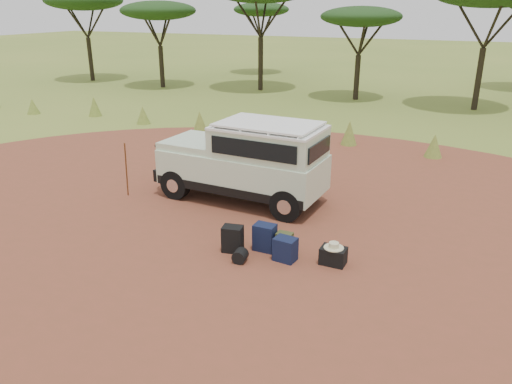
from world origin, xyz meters
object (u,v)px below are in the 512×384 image
at_px(backpack_navy, 265,237).
at_px(duffel_navy, 285,249).
at_px(walking_staff, 126,170).
at_px(backpack_black, 233,239).
at_px(safari_vehicle, 247,163).
at_px(hard_case, 333,256).
at_px(backpack_olive, 284,243).

height_order(backpack_navy, duffel_navy, backpack_navy).
relative_size(walking_staff, backpack_black, 2.76).
distance_m(safari_vehicle, walking_staff, 3.21).
xyz_separation_m(safari_vehicle, hard_case, (3.02, -2.44, -0.86)).
height_order(walking_staff, backpack_navy, walking_staff).
distance_m(duffel_navy, hard_case, 0.96).
distance_m(safari_vehicle, hard_case, 3.98).
distance_m(backpack_navy, backpack_olive, 0.43).
height_order(duffel_navy, hard_case, duffel_navy).
height_order(safari_vehicle, duffel_navy, safari_vehicle).
distance_m(walking_staff, duffel_navy, 5.36).
bearing_deg(duffel_navy, backpack_olive, 120.72).
bearing_deg(safari_vehicle, walking_staff, -156.67).
relative_size(backpack_navy, backpack_olive, 1.29).
distance_m(walking_staff, backpack_navy, 4.76).
xyz_separation_m(backpack_black, backpack_navy, (0.59, 0.33, 0.01)).
bearing_deg(hard_case, duffel_navy, -163.95).
distance_m(walking_staff, backpack_olive, 5.16).
distance_m(backpack_navy, hard_case, 1.49).
distance_m(backpack_navy, duffel_navy, 0.61).
bearing_deg(duffel_navy, hard_case, 21.55).
xyz_separation_m(walking_staff, backpack_black, (3.95, -1.66, -0.49)).
bearing_deg(backpack_navy, hard_case, 1.20).
relative_size(backpack_olive, duffel_navy, 0.92).
height_order(backpack_black, backpack_olive, backpack_black).
bearing_deg(backpack_black, walking_staff, 147.24).
height_order(backpack_navy, hard_case, backpack_navy).
xyz_separation_m(duffel_navy, hard_case, (0.93, 0.25, -0.07)).
distance_m(backpack_black, duffel_navy, 1.15).
bearing_deg(hard_case, walking_staff, 168.60).
bearing_deg(backpack_olive, walking_staff, 166.85).
relative_size(backpack_black, duffel_navy, 1.15).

